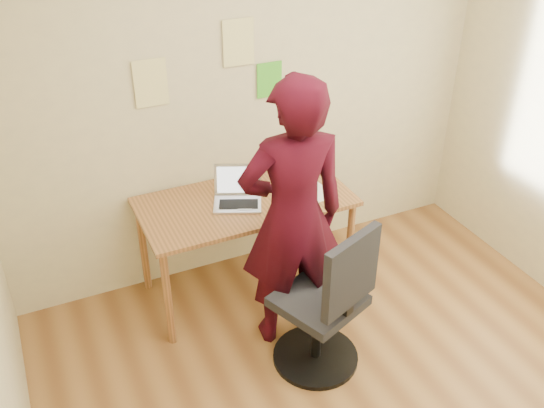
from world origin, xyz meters
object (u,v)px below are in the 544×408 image
phone (302,204)px  office_chair (327,310)px  desk (245,211)px  laptop (238,195)px  person (293,218)px

phone → office_chair: bearing=-98.7°
desk → phone: size_ratio=11.17×
phone → laptop: bearing=155.3°
desk → office_chair: 0.92m
laptop → phone: size_ratio=3.12×
phone → office_chair: size_ratio=0.12×
desk → laptop: laptop is taller
desk → phone: phone is taller
laptop → person: person is taller
office_chair → phone: bearing=54.2°
phone → person: size_ratio=0.07×
desk → person: 0.59m
laptop → person: 0.56m
desk → phone: 0.39m
desk → office_chair: size_ratio=1.37×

